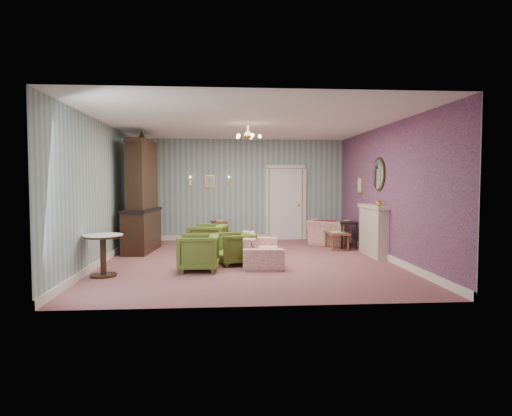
{
  "coord_description": "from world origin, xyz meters",
  "views": [
    {
      "loc": [
        -0.55,
        -9.37,
        1.67
      ],
      "look_at": [
        0.2,
        0.4,
        1.1
      ],
      "focal_mm": 31.22,
      "sensor_mm": 36.0,
      "label": 1
    }
  ],
  "objects": [
    {
      "name": "dresser",
      "position": [
        -2.48,
        1.48,
        1.42
      ],
      "size": [
        0.75,
        1.75,
        2.83
      ],
      "primitive_type": null,
      "rotation": [
        0.0,
        0.0,
        -0.1
      ],
      "color": "black",
      "rests_on": "floor"
    },
    {
      "name": "olive_chair_c",
      "position": [
        -0.87,
        0.66,
        0.4
      ],
      "size": [
        0.88,
        0.92,
        0.8
      ],
      "primitive_type": "imported",
      "rotation": [
        0.0,
        0.0,
        -1.8
      ],
      "color": "#5A6D26",
      "rests_on": "floor"
    },
    {
      "name": "pedestal_table",
      "position": [
        -2.65,
        -1.39,
        0.38
      ],
      "size": [
        0.87,
        0.87,
        0.75
      ],
      "primitive_type": null,
      "rotation": [
        0.0,
        0.0,
        0.32
      ],
      "color": "black",
      "rests_on": "floor"
    },
    {
      "name": "wingback_chair",
      "position": [
        2.28,
        2.24,
        0.45
      ],
      "size": [
        1.21,
        1.06,
        0.89
      ],
      "primitive_type": "imported",
      "rotation": [
        0.0,
        0.0,
        2.67
      ],
      "color": "#A9444E",
      "rests_on": "floor"
    },
    {
      "name": "wall_right",
      "position": [
        3.0,
        0.0,
        1.45
      ],
      "size": [
        0.0,
        7.0,
        7.0
      ],
      "primitive_type": "plane",
      "rotation": [
        1.57,
        0.0,
        -1.57
      ],
      "color": "gray",
      "rests_on": "ground"
    },
    {
      "name": "sofa_chintz",
      "position": [
        0.27,
        -0.19,
        0.39
      ],
      "size": [
        0.68,
        2.04,
        0.79
      ],
      "primitive_type": "imported",
      "rotation": [
        0.0,
        0.0,
        1.53
      ],
      "color": "#A9444E",
      "rests_on": "floor"
    },
    {
      "name": "sconce_right",
      "position": [
        -0.35,
        3.44,
        1.7
      ],
      "size": [
        0.16,
        0.12,
        0.3
      ],
      "primitive_type": null,
      "color": "gold",
      "rests_on": "wall_back"
    },
    {
      "name": "olive_chair_a",
      "position": [
        -1.0,
        -0.99,
        0.38
      ],
      "size": [
        0.72,
        0.76,
        0.75
      ],
      "primitive_type": "imported",
      "rotation": [
        0.0,
        0.0,
        -1.62
      ],
      "color": "#5A6D26",
      "rests_on": "floor"
    },
    {
      "name": "chandelier",
      "position": [
        0.0,
        0.0,
        2.63
      ],
      "size": [
        0.56,
        0.56,
        0.36
      ],
      "primitive_type": null,
      "color": "gold",
      "rests_on": "ceiling"
    },
    {
      "name": "burgundy_cushion",
      "position": [
        2.23,
        2.09,
        0.48
      ],
      "size": [
        0.41,
        0.28,
        0.39
      ],
      "primitive_type": "cube",
      "rotation": [
        0.17,
        0.0,
        -0.35
      ],
      "color": "maroon",
      "rests_on": "wingback_chair"
    },
    {
      "name": "ceiling",
      "position": [
        0.0,
        0.0,
        2.9
      ],
      "size": [
        7.0,
        7.0,
        0.0
      ],
      "primitive_type": "plane",
      "rotation": [
        3.14,
        0.0,
        0.0
      ],
      "color": "white",
      "rests_on": "ground"
    },
    {
      "name": "gilt_mirror_back",
      "position": [
        -0.9,
        3.46,
        1.7
      ],
      "size": [
        0.28,
        0.06,
        0.36
      ],
      "primitive_type": null,
      "color": "gold",
      "rests_on": "wall_back"
    },
    {
      "name": "wall_right_floral",
      "position": [
        2.98,
        0.0,
        1.45
      ],
      "size": [
        0.0,
        7.0,
        7.0
      ],
      "primitive_type": "plane",
      "rotation": [
        1.57,
        0.0,
        -1.57
      ],
      "color": "#BF5F80",
      "rests_on": "ground"
    },
    {
      "name": "oval_mirror",
      "position": [
        2.96,
        0.4,
        1.85
      ],
      "size": [
        0.04,
        0.76,
        0.84
      ],
      "primitive_type": null,
      "color": "white",
      "rests_on": "wall_right"
    },
    {
      "name": "wall_left",
      "position": [
        -3.0,
        0.0,
        1.45
      ],
      "size": [
        0.0,
        7.0,
        7.0
      ],
      "primitive_type": "plane",
      "rotation": [
        1.57,
        0.0,
        1.57
      ],
      "color": "gray",
      "rests_on": "ground"
    },
    {
      "name": "wall_front",
      "position": [
        0.0,
        -3.5,
        1.45
      ],
      "size": [
        6.0,
        0.0,
        6.0
      ],
      "primitive_type": "plane",
      "rotation": [
        -1.57,
        0.0,
        0.0
      ],
      "color": "gray",
      "rests_on": "ground"
    },
    {
      "name": "fireplace",
      "position": [
        2.86,
        0.4,
        0.58
      ],
      "size": [
        0.3,
        1.4,
        1.16
      ],
      "primitive_type": null,
      "color": "beige",
      "rests_on": "floor"
    },
    {
      "name": "sconce_left",
      "position": [
        -1.45,
        3.44,
        1.7
      ],
      "size": [
        0.16,
        0.12,
        0.3
      ],
      "primitive_type": null,
      "color": "gold",
      "rests_on": "wall_back"
    },
    {
      "name": "mantel_vase",
      "position": [
        2.84,
        0.0,
        1.23
      ],
      "size": [
        0.15,
        0.15,
        0.15
      ],
      "primitive_type": "imported",
      "color": "gold",
      "rests_on": "fireplace"
    },
    {
      "name": "nesting_table",
      "position": [
        -0.63,
        3.15,
        0.31
      ],
      "size": [
        0.51,
        0.58,
        0.63
      ],
      "primitive_type": null,
      "rotation": [
        0.0,
        0.0,
        0.33
      ],
      "color": "brown",
      "rests_on": "floor"
    },
    {
      "name": "olive_chair_b",
      "position": [
        -0.28,
        -0.4,
        0.36
      ],
      "size": [
        0.81,
        0.84,
        0.71
      ],
      "primitive_type": "imported",
      "rotation": [
        0.0,
        0.0,
        -1.3
      ],
      "color": "#5A6D26",
      "rests_on": "floor"
    },
    {
      "name": "door",
      "position": [
        1.3,
        3.46,
        1.08
      ],
      "size": [
        1.12,
        0.12,
        2.16
      ],
      "primitive_type": null,
      "color": "white",
      "rests_on": "floor"
    },
    {
      "name": "floor",
      "position": [
        0.0,
        0.0,
        0.0
      ],
      "size": [
        7.0,
        7.0,
        0.0
      ],
      "primitive_type": "plane",
      "color": "#96575A",
      "rests_on": "ground"
    },
    {
      "name": "wall_back",
      "position": [
        0.0,
        3.5,
        1.45
      ],
      "size": [
        6.0,
        0.0,
        6.0
      ],
      "primitive_type": "plane",
      "rotation": [
        1.57,
        0.0,
        0.0
      ],
      "color": "gray",
      "rests_on": "ground"
    },
    {
      "name": "framed_print",
      "position": [
        2.97,
        1.75,
        1.6
      ],
      "size": [
        0.04,
        0.34,
        0.42
      ],
      "primitive_type": null,
      "color": "gold",
      "rests_on": "wall_right"
    },
    {
      "name": "coffee_table",
      "position": [
        2.31,
        1.49,
        0.22
      ],
      "size": [
        0.47,
        0.85,
        0.43
      ],
      "primitive_type": null,
      "rotation": [
        0.0,
        0.0,
        0.01
      ],
      "color": "brown",
      "rests_on": "floor"
    },
    {
      "name": "side_table_black",
      "position": [
        2.65,
        1.56,
        0.33
      ],
      "size": [
        0.56,
        0.56,
        0.67
      ],
      "primitive_type": null,
      "rotation": [
        0.0,
        0.0,
        -0.3
      ],
      "color": "black",
      "rests_on": "floor"
    }
  ]
}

